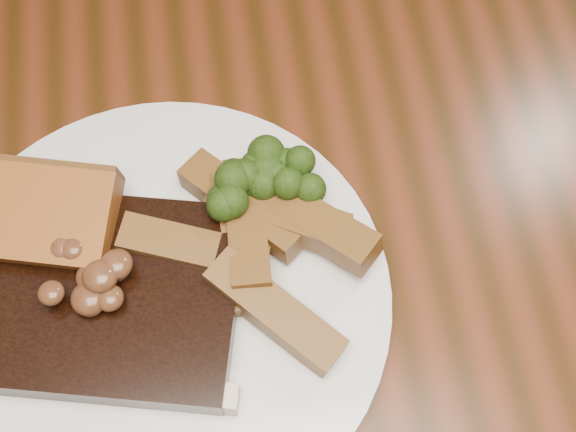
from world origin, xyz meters
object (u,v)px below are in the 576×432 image
(steak, at_px, (101,296))
(plate, at_px, (161,302))
(garlic_bread, at_px, (33,229))
(dining_table, at_px, (271,291))
(potato_wedges, at_px, (262,257))

(steak, bearing_deg, plate, 10.04)
(plate, xyz_separation_m, garlic_bread, (-0.08, 0.06, 0.02))
(dining_table, bearing_deg, garlic_bread, 172.37)
(steak, relative_size, garlic_bread, 1.51)
(garlic_bread, xyz_separation_m, potato_wedges, (0.14, -0.04, -0.00))
(steak, distance_m, potato_wedges, 0.10)
(potato_wedges, bearing_deg, garlic_bread, 164.12)
(dining_table, distance_m, garlic_bread, 0.19)
(plate, relative_size, steak, 1.74)
(plate, height_order, garlic_bread, garlic_bread)
(plate, xyz_separation_m, potato_wedges, (0.07, 0.01, 0.02))
(dining_table, height_order, steak, steak)
(potato_wedges, bearing_deg, steak, -173.28)
(steak, relative_size, potato_wedges, 1.39)
(dining_table, distance_m, potato_wedges, 0.12)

